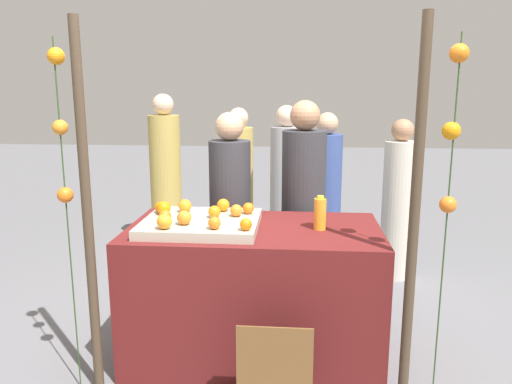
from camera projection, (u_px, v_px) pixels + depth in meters
name	position (u px, v px, depth m)	size (l,w,h in m)	color
ground_plane	(254.00, 353.00, 3.39)	(24.00, 24.00, 0.00)	slate
stall_counter	(254.00, 292.00, 3.29)	(1.62, 0.87, 0.89)	#5B1919
orange_tray	(201.00, 223.00, 3.18)	(0.73, 0.64, 0.06)	#B2AD99
orange_0	(246.00, 224.00, 2.91)	(0.07, 0.07, 0.07)	orange
orange_1	(164.00, 208.00, 3.27)	(0.09, 0.09, 0.09)	orange
orange_2	(165.00, 216.00, 3.09)	(0.08, 0.08, 0.08)	orange
orange_3	(164.00, 222.00, 2.94)	(0.09, 0.09, 0.09)	orange
orange_4	(223.00, 205.00, 3.36)	(0.08, 0.08, 0.08)	orange
orange_5	(214.00, 212.00, 3.19)	(0.08, 0.08, 0.08)	orange
orange_6	(184.00, 218.00, 3.03)	(0.09, 0.09, 0.09)	orange
orange_7	(185.00, 206.00, 3.34)	(0.09, 0.09, 0.09)	orange
orange_8	(248.00, 208.00, 3.29)	(0.07, 0.07, 0.07)	orange
orange_9	(160.00, 207.00, 3.33)	(0.07, 0.07, 0.07)	orange
orange_10	(236.00, 211.00, 3.22)	(0.08, 0.08, 0.08)	orange
orange_11	(214.00, 223.00, 2.93)	(0.08, 0.08, 0.08)	orange
juice_bottle	(320.00, 214.00, 3.13)	(0.08, 0.08, 0.22)	orange
chalkboard_sign	(274.00, 374.00, 2.67)	(0.41, 0.03, 0.55)	brown
vendor_left	(230.00, 222.00, 3.88)	(0.32, 0.32, 1.59)	#333338
vendor_right	(303.00, 217.00, 3.87)	(0.34, 0.34, 1.68)	#333338
crowd_person_0	(286.00, 189.00, 5.12)	(0.32, 0.32, 1.60)	#99999E
crowd_person_1	(398.00, 205.00, 4.63)	(0.30, 0.30, 1.49)	beige
crowd_person_2	(239.00, 185.00, 5.43)	(0.31, 0.31, 1.56)	tan
crowd_person_3	(325.00, 197.00, 4.86)	(0.31, 0.31, 1.54)	#384C8C
crowd_person_4	(166.00, 177.00, 5.52)	(0.34, 0.34, 1.71)	tan
canopy_post_left	(87.00, 216.00, 2.77)	(0.06, 0.06, 2.14)	#473828
canopy_post_right	(414.00, 223.00, 2.63)	(0.06, 0.06, 2.14)	#473828
garland_strand_left	(61.00, 131.00, 2.69)	(0.10, 0.10, 2.03)	#2D4C23
garland_strand_right	(453.00, 132.00, 2.47)	(0.10, 0.10, 2.03)	#2D4C23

